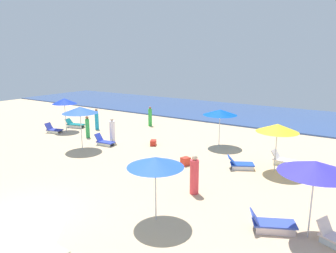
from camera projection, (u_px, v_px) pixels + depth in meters
ground_plane at (24, 216)px, 11.52m from camera, size 60.00×60.00×0.00m
ocean at (250, 114)px, 31.20m from camera, size 60.00×11.49×0.12m
umbrella_0 at (80, 110)px, 19.25m from camera, size 2.19×2.19×2.69m
lounge_chair_0_0 at (104, 141)px, 20.57m from camera, size 1.38×0.71×0.73m
umbrella_1 at (64, 101)px, 24.05m from camera, size 1.85×1.85×2.55m
lounge_chair_1_0 at (75, 124)px, 25.62m from camera, size 1.65×1.01×0.69m
lounge_chair_1_1 at (53, 129)px, 23.91m from camera, size 1.37×0.93×0.73m
umbrella_2 at (220, 112)px, 19.89m from camera, size 2.15×2.15×2.41m
umbrella_3 at (155, 162)px, 10.76m from camera, size 1.99×1.99×2.36m
umbrella_4 at (278, 128)px, 15.47m from camera, size 2.07×2.07×2.46m
lounge_chair_4_0 at (240, 164)px, 16.28m from camera, size 1.48×1.23×0.67m
lounge_chair_4_1 at (284, 160)px, 16.81m from camera, size 1.50×0.79×0.76m
umbrella_5 at (315, 167)px, 9.64m from camera, size 2.23×2.23×2.60m
lounge_chair_5_0 at (271, 224)px, 10.46m from camera, size 1.61×1.22×0.69m
beachgoer_0 at (97, 120)px, 24.85m from camera, size 0.43×0.43×1.66m
beachgoer_1 at (150, 117)px, 26.13m from camera, size 0.40×0.40×1.63m
beachgoer_2 at (112, 132)px, 20.96m from camera, size 0.53×0.53×1.70m
beachgoer_3 at (88, 127)px, 22.39m from camera, size 0.40×0.40×1.57m
beachgoer_4 at (194, 176)px, 13.23m from camera, size 0.53×0.53×1.72m
cooler_box_0 at (185, 161)px, 16.81m from camera, size 0.50×0.54×0.43m
cooler_box_1 at (153, 143)px, 20.56m from camera, size 0.59×0.67×0.34m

